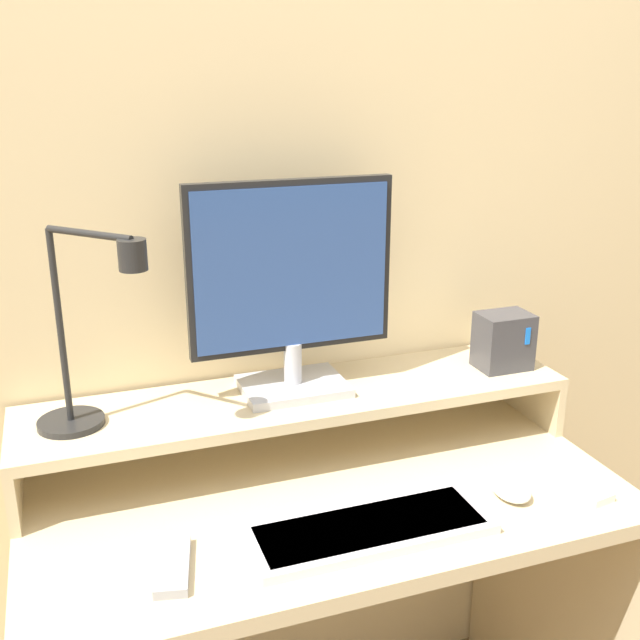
{
  "coord_description": "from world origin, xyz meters",
  "views": [
    {
      "loc": [
        -0.42,
        -0.86,
        1.49
      ],
      "look_at": [
        -0.0,
        0.31,
        1.07
      ],
      "focal_mm": 42.0,
      "sensor_mm": 36.0,
      "label": 1
    }
  ],
  "objects_px": {
    "desk_lamp": "(88,350)",
    "mouse": "(511,490)",
    "keyboard": "(370,528)",
    "remote_control": "(173,566)",
    "router_dock": "(503,341)",
    "monitor": "(292,285)",
    "remote_secondary": "(577,485)"
  },
  "relations": [
    {
      "from": "desk_lamp",
      "to": "mouse",
      "type": "distance_m",
      "value": 0.8
    },
    {
      "from": "keyboard",
      "to": "mouse",
      "type": "xyz_separation_m",
      "value": [
        0.29,
        0.02,
        0.0
      ]
    },
    {
      "from": "remote_control",
      "to": "router_dock",
      "type": "bearing_deg",
      "value": 20.02
    },
    {
      "from": "remote_control",
      "to": "mouse",
      "type": "bearing_deg",
      "value": 0.45
    },
    {
      "from": "monitor",
      "to": "keyboard",
      "type": "distance_m",
      "value": 0.48
    },
    {
      "from": "keyboard",
      "to": "desk_lamp",
      "type": "bearing_deg",
      "value": 147.06
    },
    {
      "from": "monitor",
      "to": "router_dock",
      "type": "distance_m",
      "value": 0.49
    },
    {
      "from": "router_dock",
      "to": "remote_secondary",
      "type": "relative_size",
      "value": 0.86
    },
    {
      "from": "desk_lamp",
      "to": "remote_secondary",
      "type": "height_order",
      "value": "desk_lamp"
    },
    {
      "from": "desk_lamp",
      "to": "remote_control",
      "type": "xyz_separation_m",
      "value": [
        0.09,
        -0.26,
        -0.28
      ]
    },
    {
      "from": "desk_lamp",
      "to": "monitor",
      "type": "bearing_deg",
      "value": 8.56
    },
    {
      "from": "remote_secondary",
      "to": "monitor",
      "type": "bearing_deg",
      "value": 144.18
    },
    {
      "from": "router_dock",
      "to": "remote_control",
      "type": "distance_m",
      "value": 0.83
    },
    {
      "from": "keyboard",
      "to": "remote_secondary",
      "type": "bearing_deg",
      "value": 0.24
    },
    {
      "from": "keyboard",
      "to": "remote_secondary",
      "type": "relative_size",
      "value": 2.94
    },
    {
      "from": "mouse",
      "to": "remote_secondary",
      "type": "distance_m",
      "value": 0.13
    },
    {
      "from": "router_dock",
      "to": "keyboard",
      "type": "bearing_deg",
      "value": -146.01
    },
    {
      "from": "monitor",
      "to": "desk_lamp",
      "type": "height_order",
      "value": "monitor"
    },
    {
      "from": "mouse",
      "to": "remote_secondary",
      "type": "relative_size",
      "value": 0.62
    },
    {
      "from": "keyboard",
      "to": "mouse",
      "type": "distance_m",
      "value": 0.29
    },
    {
      "from": "keyboard",
      "to": "remote_control",
      "type": "height_order",
      "value": "keyboard"
    },
    {
      "from": "remote_control",
      "to": "remote_secondary",
      "type": "distance_m",
      "value": 0.75
    },
    {
      "from": "remote_secondary",
      "to": "remote_control",
      "type": "bearing_deg",
      "value": 179.05
    },
    {
      "from": "monitor",
      "to": "remote_control",
      "type": "distance_m",
      "value": 0.56
    },
    {
      "from": "desk_lamp",
      "to": "remote_control",
      "type": "relative_size",
      "value": 2.48
    },
    {
      "from": "monitor",
      "to": "remote_secondary",
      "type": "height_order",
      "value": "monitor"
    },
    {
      "from": "monitor",
      "to": "remote_control",
      "type": "bearing_deg",
      "value": -133.63
    },
    {
      "from": "remote_secondary",
      "to": "desk_lamp",
      "type": "bearing_deg",
      "value": 162.27
    },
    {
      "from": "keyboard",
      "to": "remote_control",
      "type": "distance_m",
      "value": 0.33
    },
    {
      "from": "router_dock",
      "to": "remote_secondary",
      "type": "bearing_deg",
      "value": -92.19
    },
    {
      "from": "desk_lamp",
      "to": "mouse",
      "type": "xyz_separation_m",
      "value": [
        0.71,
        -0.25,
        -0.28
      ]
    },
    {
      "from": "mouse",
      "to": "remote_secondary",
      "type": "height_order",
      "value": "mouse"
    }
  ]
}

